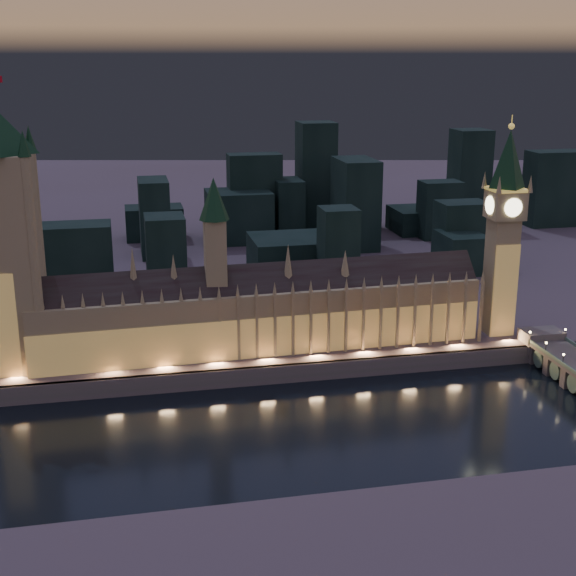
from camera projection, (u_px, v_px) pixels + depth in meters
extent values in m
plane|color=black|center=(305.00, 424.00, 305.67)|extent=(2000.00, 2000.00, 0.00)
cube|color=#483C3F|center=(187.00, 192.00, 792.97)|extent=(2000.00, 960.00, 8.00)
cube|color=#4A4F45|center=(283.00, 374.00, 343.05)|extent=(2000.00, 2.50, 8.00)
cube|color=#898158|center=(262.00, 319.00, 356.64)|extent=(200.63, 27.90, 28.00)
cube|color=#AF8944|center=(266.00, 338.00, 348.41)|extent=(200.00, 0.50, 18.00)
cube|color=black|center=(261.00, 283.00, 351.86)|extent=(200.49, 24.17, 16.26)
cube|color=#898158|center=(215.00, 256.00, 344.27)|extent=(9.00, 9.00, 32.00)
cone|color=#10321A|center=(214.00, 199.00, 337.24)|extent=(13.00, 13.00, 18.00)
cube|color=#898158|center=(25.00, 344.00, 327.00)|extent=(1.20, 1.20, 28.00)
cone|color=#898158|center=(21.00, 303.00, 322.79)|extent=(2.00, 2.00, 6.00)
cube|color=#898158|center=(46.00, 342.00, 328.57)|extent=(1.20, 1.20, 28.00)
cone|color=#898158|center=(42.00, 302.00, 324.36)|extent=(2.00, 2.00, 6.00)
cube|color=#898158|center=(66.00, 341.00, 330.15)|extent=(1.20, 1.20, 28.00)
cone|color=#898158|center=(63.00, 301.00, 325.93)|extent=(2.00, 2.00, 6.00)
cube|color=#898158|center=(86.00, 339.00, 331.72)|extent=(1.20, 1.20, 28.00)
cone|color=#898158|center=(83.00, 300.00, 327.51)|extent=(2.00, 2.00, 6.00)
cube|color=#898158|center=(105.00, 338.00, 333.30)|extent=(1.20, 1.20, 28.00)
cone|color=#898158|center=(103.00, 299.00, 329.08)|extent=(2.00, 2.00, 6.00)
cube|color=#898158|center=(125.00, 337.00, 334.87)|extent=(1.20, 1.20, 28.00)
cone|color=#898158|center=(123.00, 298.00, 330.66)|extent=(2.00, 2.00, 6.00)
cube|color=#898158|center=(144.00, 335.00, 336.45)|extent=(1.20, 1.20, 28.00)
cone|color=#898158|center=(142.00, 296.00, 332.23)|extent=(2.00, 2.00, 6.00)
cube|color=#898158|center=(164.00, 334.00, 338.02)|extent=(1.20, 1.20, 28.00)
cone|color=#898158|center=(162.00, 295.00, 333.81)|extent=(2.00, 2.00, 6.00)
cube|color=#898158|center=(183.00, 333.00, 339.59)|extent=(1.20, 1.20, 28.00)
cone|color=#898158|center=(181.00, 294.00, 335.38)|extent=(2.00, 2.00, 6.00)
cube|color=#898158|center=(201.00, 332.00, 341.17)|extent=(1.20, 1.20, 28.00)
cone|color=#898158|center=(200.00, 293.00, 336.95)|extent=(2.00, 2.00, 6.00)
cube|color=#898158|center=(220.00, 330.00, 342.74)|extent=(1.20, 1.20, 28.00)
cone|color=#898158|center=(219.00, 292.00, 338.53)|extent=(2.00, 2.00, 6.00)
cube|color=#898158|center=(239.00, 329.00, 344.32)|extent=(1.20, 1.20, 28.00)
cone|color=#898158|center=(238.00, 291.00, 340.10)|extent=(2.00, 2.00, 6.00)
cube|color=#898158|center=(257.00, 328.00, 345.89)|extent=(1.20, 1.20, 28.00)
cone|color=#898158|center=(256.00, 290.00, 341.68)|extent=(2.00, 2.00, 6.00)
cube|color=#898158|center=(275.00, 326.00, 347.47)|extent=(1.20, 1.20, 28.00)
cone|color=#898158|center=(275.00, 289.00, 343.25)|extent=(2.00, 2.00, 6.00)
cube|color=#898158|center=(293.00, 325.00, 349.04)|extent=(1.20, 1.20, 28.00)
cone|color=#898158|center=(293.00, 287.00, 344.83)|extent=(2.00, 2.00, 6.00)
cube|color=#898158|center=(311.00, 324.00, 350.62)|extent=(1.20, 1.20, 28.00)
cone|color=#898158|center=(311.00, 286.00, 346.40)|extent=(2.00, 2.00, 6.00)
cube|color=#898158|center=(329.00, 323.00, 352.19)|extent=(1.20, 1.20, 28.00)
cone|color=#898158|center=(329.00, 285.00, 347.97)|extent=(2.00, 2.00, 6.00)
cube|color=#898158|center=(346.00, 322.00, 353.76)|extent=(1.20, 1.20, 28.00)
cone|color=#898158|center=(347.00, 284.00, 349.55)|extent=(2.00, 2.00, 6.00)
cube|color=#898158|center=(363.00, 320.00, 355.34)|extent=(1.20, 1.20, 28.00)
cone|color=#898158|center=(364.00, 283.00, 351.12)|extent=(2.00, 2.00, 6.00)
cube|color=#898158|center=(381.00, 319.00, 356.91)|extent=(1.20, 1.20, 28.00)
cone|color=#898158|center=(382.00, 282.00, 352.70)|extent=(2.00, 2.00, 6.00)
cube|color=#898158|center=(398.00, 318.00, 358.49)|extent=(1.20, 1.20, 28.00)
cone|color=#898158|center=(399.00, 281.00, 354.27)|extent=(2.00, 2.00, 6.00)
cube|color=#898158|center=(415.00, 317.00, 360.06)|extent=(1.20, 1.20, 28.00)
cone|color=#898158|center=(416.00, 280.00, 355.85)|extent=(2.00, 2.00, 6.00)
cube|color=#898158|center=(431.00, 316.00, 361.64)|extent=(1.20, 1.20, 28.00)
cone|color=#898158|center=(433.00, 279.00, 357.42)|extent=(2.00, 2.00, 6.00)
cube|color=#898158|center=(448.00, 315.00, 363.21)|extent=(1.20, 1.20, 28.00)
cone|color=#898158|center=(450.00, 278.00, 358.99)|extent=(2.00, 2.00, 6.00)
cube|color=#898158|center=(465.00, 314.00, 364.78)|extent=(1.20, 1.20, 28.00)
cone|color=#898158|center=(466.00, 277.00, 360.57)|extent=(2.00, 2.00, 6.00)
cube|color=#898158|center=(481.00, 312.00, 366.36)|extent=(1.20, 1.20, 28.00)
cone|color=#898158|center=(483.00, 276.00, 362.14)|extent=(2.00, 2.00, 6.00)
cone|color=#898158|center=(133.00, 267.00, 338.22)|extent=(4.40, 4.40, 18.00)
cone|color=#898158|center=(174.00, 270.00, 342.13)|extent=(4.40, 4.40, 14.00)
cone|color=#898158|center=(288.00, 262.00, 351.69)|extent=(4.40, 4.40, 16.00)
cone|color=#898158|center=(345.00, 263.00, 357.37)|extent=(4.40, 4.40, 12.00)
cube|color=#898158|center=(9.00, 265.00, 327.38)|extent=(24.81, 24.81, 89.80)
cube|color=#AF8944|center=(12.00, 326.00, 323.30)|extent=(22.00, 0.50, 44.00)
cylinder|color=#898158|center=(35.00, 270.00, 319.22)|extent=(4.40, 4.40, 89.80)
cone|color=#10321A|center=(23.00, 144.00, 305.19)|extent=(5.20, 5.20, 10.00)
cylinder|color=#898158|center=(40.00, 257.00, 339.88)|extent=(4.40, 4.40, 89.80)
cone|color=#10321A|center=(29.00, 138.00, 325.85)|extent=(5.20, 5.20, 10.00)
cube|color=#898158|center=(500.00, 276.00, 375.16)|extent=(12.34, 12.34, 55.08)
cube|color=#AF8944|center=(505.00, 291.00, 370.90)|extent=(12.00, 0.50, 44.00)
cube|color=#898158|center=(505.00, 205.00, 365.60)|extent=(15.00, 15.00, 12.95)
cube|color=#F2C64C|center=(507.00, 189.00, 363.61)|extent=(15.75, 15.75, 1.20)
cone|color=#10321A|center=(509.00, 159.00, 359.79)|extent=(18.00, 18.00, 26.00)
sphere|color=#F2C64C|center=(511.00, 126.00, 355.71)|extent=(2.80, 2.80, 2.80)
cylinder|color=#F2C64C|center=(512.00, 121.00, 355.01)|extent=(0.40, 0.40, 5.00)
cylinder|color=#FFF2BF|center=(513.00, 208.00, 358.32)|extent=(8.40, 0.50, 8.40)
cylinder|color=#FFF2BF|center=(498.00, 202.00, 372.88)|extent=(8.40, 0.50, 8.40)
cylinder|color=#FFF2BF|center=(490.00, 205.00, 364.08)|extent=(0.50, 8.40, 8.40)
cylinder|color=#FFF2BF|center=(521.00, 204.00, 367.13)|extent=(0.50, 8.40, 8.40)
cone|color=#898158|center=(499.00, 185.00, 354.14)|extent=(2.60, 2.60, 8.00)
cone|color=#898158|center=(485.00, 180.00, 368.23)|extent=(2.60, 2.60, 8.00)
cone|color=#898158|center=(531.00, 184.00, 357.09)|extent=(2.60, 2.60, 8.00)
cone|color=#898158|center=(515.00, 179.00, 371.18)|extent=(2.60, 2.60, 8.00)
cube|color=#4A4F45|center=(541.00, 340.00, 369.56)|extent=(18.28, 12.00, 9.50)
cylinder|color=black|center=(563.00, 360.00, 335.19)|extent=(0.30, 0.30, 4.40)
sphere|color=#FFD88C|center=(564.00, 354.00, 334.55)|extent=(1.00, 1.00, 1.00)
cube|color=#4A4F45|center=(562.00, 364.00, 352.68)|extent=(16.45, 4.00, 9.50)
cylinder|color=black|center=(546.00, 348.00, 348.61)|extent=(0.30, 0.30, 4.40)
sphere|color=#FFD88C|center=(546.00, 343.00, 347.96)|extent=(1.00, 1.00, 1.00)
cube|color=#4A4F45|center=(546.00, 353.00, 366.10)|extent=(16.45, 4.00, 9.50)
cylinder|color=black|center=(530.00, 337.00, 362.03)|extent=(0.30, 0.30, 4.40)
sphere|color=#FFD88C|center=(530.00, 332.00, 361.38)|extent=(1.00, 1.00, 1.00)
cylinder|color=black|center=(565.00, 334.00, 365.47)|extent=(0.30, 0.30, 4.40)
sphere|color=#FFD88C|center=(565.00, 330.00, 364.82)|extent=(1.00, 1.00, 1.00)
cylinder|color=#3C5C47|center=(571.00, 369.00, 345.87)|extent=(16.09, 8.00, 8.00)
cylinder|color=#3C5C47|center=(554.00, 358.00, 359.29)|extent=(16.09, 8.00, 8.00)
cube|color=black|center=(295.00, 283.00, 428.18)|extent=(19.03, 19.80, 19.63)
cube|color=black|center=(554.00, 188.00, 613.72)|extent=(42.59, 22.95, 57.08)
cube|color=black|center=(338.00, 251.00, 440.24)|extent=(19.65, 20.18, 47.53)
cube|color=black|center=(288.00, 208.00, 577.97)|extent=(19.44, 30.73, 41.45)
cube|color=black|center=(255.00, 195.00, 576.81)|extent=(37.76, 19.44, 59.44)
cube|color=black|center=(154.00, 218.00, 522.26)|extent=(18.99, 34.57, 50.05)
cube|color=black|center=(166.00, 256.00, 436.48)|extent=(21.11, 25.14, 44.02)
cube|color=black|center=(77.00, 259.00, 438.77)|extent=(38.19, 23.57, 39.11)
cube|color=black|center=(422.00, 220.00, 597.21)|extent=(43.78, 39.06, 17.58)
cube|color=black|center=(239.00, 216.00, 564.49)|extent=(44.53, 36.65, 35.53)
cube|color=black|center=(154.00, 223.00, 573.65)|extent=(40.45, 27.15, 22.99)
cube|color=black|center=(355.00, 203.00, 543.63)|extent=(24.63, 41.01, 60.12)
cube|color=black|center=(289.00, 258.00, 469.92)|extent=(44.15, 42.43, 25.00)
cube|color=black|center=(461.00, 233.00, 504.22)|extent=(30.39, 22.61, 39.08)
cube|color=black|center=(440.00, 210.00, 572.60)|extent=(28.33, 19.81, 41.04)
cube|color=black|center=(461.00, 252.00, 487.23)|extent=(24.83, 31.49, 23.25)
cube|color=black|center=(364.00, 199.00, 603.06)|extent=(19.19, 29.53, 44.52)
cube|color=black|center=(316.00, 177.00, 589.10)|extent=(26.00, 26.00, 80.43)
cube|color=black|center=(469.00, 178.00, 613.99)|extent=(26.00, 26.00, 72.86)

